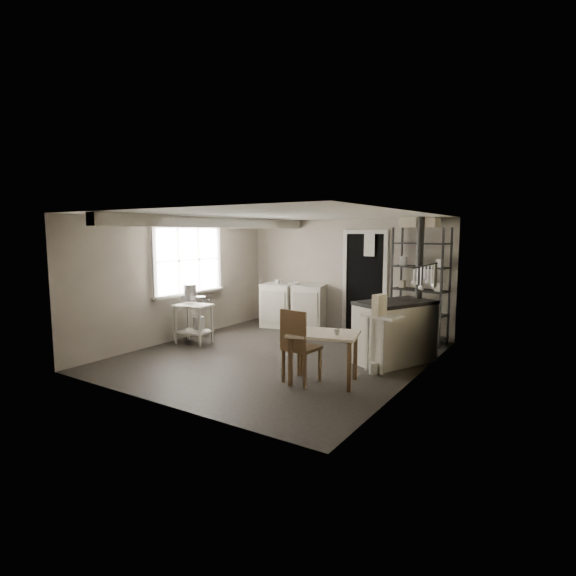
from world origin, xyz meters
The scene contains 31 objects.
floor centered at (0.00, 0.00, 0.00)m, with size 5.00×5.00×0.00m, color black.
ceiling centered at (0.00, 0.00, 2.30)m, with size 5.00×5.00×0.00m, color white.
wall_back centered at (0.00, 2.50, 1.15)m, with size 4.50×0.02×2.30m, color #9E9587.
wall_front centered at (0.00, -2.50, 1.15)m, with size 4.50×0.02×2.30m, color #9E9587.
wall_left centered at (-2.25, 0.00, 1.15)m, with size 0.02×5.00×2.30m, color #9E9587.
wall_right centered at (2.25, 0.00, 1.15)m, with size 0.02×5.00×2.30m, color #9E9587.
window centered at (-2.22, 0.20, 1.50)m, with size 0.12×1.76×1.28m, color beige, non-canonical shape.
doorway centered at (0.45, 2.47, 1.00)m, with size 0.96×0.10×2.08m, color beige, non-canonical shape.
ceiling_beam centered at (-1.20, 0.00, 2.20)m, with size 0.18×5.00×0.18m, color beige, non-canonical shape.
wallpaper_panel centered at (2.24, 0.00, 1.15)m, with size 0.01×5.00×2.30m, color #C1B99C, non-canonical shape.
utensil_rail centered at (2.19, 0.60, 1.55)m, with size 0.06×1.20×0.44m, color silver, non-canonical shape.
prep_table centered at (-1.77, -0.15, 0.40)m, with size 0.63×0.45×0.73m, color beige, non-canonical shape.
stockpot centered at (-1.90, -0.11, 0.94)m, with size 0.26×0.26×0.28m, color silver.
saucepan centered at (-1.53, -0.21, 0.85)m, with size 0.18×0.18×0.10m, color silver.
bucket centered at (-1.70, -0.09, 0.39)m, with size 0.21×0.21×0.23m, color silver.
base_cabinets centered at (-1.00, 2.05, 0.46)m, with size 1.41×0.61×0.93m, color beige, non-canonical shape.
mixing_bowl centered at (-0.94, 2.01, 0.96)m, with size 0.30×0.30×0.07m, color silver.
counter_cup centered at (-1.29, 1.90, 0.97)m, with size 0.13×0.13×0.11m, color silver.
shelf_rack centered at (1.67, 2.16, 0.95)m, with size 1.00×0.39×2.12m, color black, non-canonical shape.
shelf_jar centered at (1.33, 2.18, 1.37)m, with size 0.09×0.09×0.19m, color silver.
storage_box_a centered at (1.48, 2.10, 2.01)m, with size 0.34×0.30×0.23m, color beige.
storage_box_b centered at (1.82, 2.14, 1.99)m, with size 0.27×0.25×0.17m, color beige.
stove centered at (1.74, 0.69, 0.44)m, with size 0.68×1.23×0.97m, color beige, non-canonical shape.
stovepipe centered at (1.95, 1.14, 1.59)m, with size 0.11×0.11×1.42m, color black, non-canonical shape.
side_ledge centered at (1.80, -0.02, 0.43)m, with size 0.57×0.30×0.87m, color beige, non-canonical shape.
oats_box centered at (1.77, -0.07, 1.01)m, with size 0.12×0.20×0.29m, color beige.
work_table centered at (1.26, -0.77, 0.38)m, with size 0.91×0.64×0.69m, color beige, non-canonical shape.
table_cup centered at (1.48, -0.81, 0.80)m, with size 0.09×0.09×0.09m, color silver.
chair centered at (0.99, -0.89, 0.48)m, with size 0.42×0.44×1.01m, color brown, non-canonical shape.
flour_sack centered at (1.18, 1.95, 0.24)m, with size 0.43×0.37×0.52m, color silver.
floor_crock centered at (1.69, -0.04, 0.07)m, with size 0.13×0.13×0.17m, color silver.
Camera 1 is at (4.06, -5.99, 2.03)m, focal length 28.00 mm.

